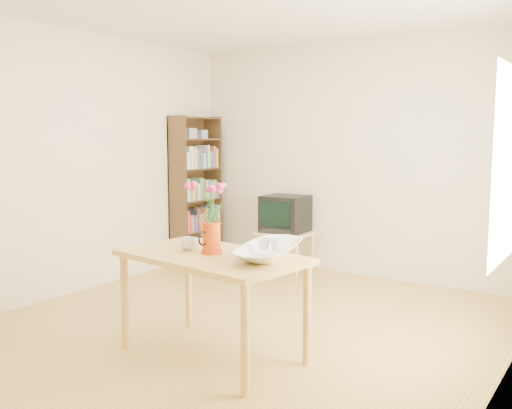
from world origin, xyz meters
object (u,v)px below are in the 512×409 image
Objects in this scene: table at (212,266)px; television at (286,213)px; pitcher at (212,239)px; mug at (189,244)px; bowl at (269,221)px.

television is (-0.89, 2.53, 0.01)m from table.
pitcher is at bearing -73.43° from television.
pitcher is at bearing 138.47° from table.
mug reaches higher than table.
table is 2.80× the size of television.
bowl reaches higher than pitcher.
bowl is at bearing 28.23° from table.
bowl is (0.38, 0.15, 0.34)m from table.
bowl reaches higher than mug.
television is (-1.27, 2.39, -0.33)m from bowl.
television is at bearing 116.88° from table.
table is 0.26m from mug.
bowl is 2.73m from television.
pitcher is 0.42× the size of bowl.
mug is at bearing -167.97° from bowl.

